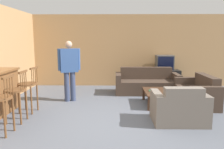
{
  "coord_description": "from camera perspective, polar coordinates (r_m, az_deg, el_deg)",
  "views": [
    {
      "loc": [
        -0.1,
        -4.32,
        1.67
      ],
      "look_at": [
        -0.17,
        0.93,
        0.85
      ],
      "focal_mm": 35.0,
      "sensor_mm": 36.0,
      "label": 1
    }
  ],
  "objects": [
    {
      "name": "bar_chair_mid",
      "position": [
        4.87,
        -23.78,
        -4.61
      ],
      "size": [
        0.44,
        0.44,
        1.07
      ],
      "color": "brown",
      "rests_on": "ground_plane"
    },
    {
      "name": "person_by_window",
      "position": [
        6.09,
        -11.09,
        1.74
      ],
      "size": [
        0.58,
        0.34,
        1.66
      ],
      "color": "#384260",
      "rests_on": "ground_plane"
    },
    {
      "name": "bar_chair_near",
      "position": [
        4.34,
        -27.11,
        -6.42
      ],
      "size": [
        0.45,
        0.45,
        1.07
      ],
      "color": "brown",
      "rests_on": "ground_plane"
    },
    {
      "name": "coffee_table",
      "position": [
        5.83,
        11.54,
        -4.76
      ],
      "size": [
        0.62,
        1.07,
        0.36
      ],
      "color": "#472D1E",
      "rests_on": "ground_plane"
    },
    {
      "name": "bar_chair_far",
      "position": [
        5.43,
        -21.05,
        -3.1
      ],
      "size": [
        0.47,
        0.47,
        1.07
      ],
      "color": "brown",
      "rests_on": "ground_plane"
    },
    {
      "name": "loveseat_right",
      "position": [
        6.17,
        21.33,
        -4.65
      ],
      "size": [
        0.77,
        1.45,
        0.78
      ],
      "color": "#423328",
      "rests_on": "ground_plane"
    },
    {
      "name": "ground_plane",
      "position": [
        4.63,
        2.0,
        -12.26
      ],
      "size": [
        24.0,
        24.0,
        0.0
      ],
      "primitive_type": "plane",
      "color": "#565B66"
    },
    {
      "name": "wall_back",
      "position": [
        8.06,
        1.5,
        6.24
      ],
      "size": [
        9.4,
        0.08,
        2.6
      ],
      "color": "tan",
      "rests_on": "ground_plane"
    },
    {
      "name": "tv_unit",
      "position": [
        8.06,
        13.38,
        -1.08
      ],
      "size": [
        1.11,
        0.46,
        0.62
      ],
      "color": "black",
      "rests_on": "ground_plane"
    },
    {
      "name": "book_on_table",
      "position": [
        5.79,
        10.43,
        -4.19
      ],
      "size": [
        0.19,
        0.14,
        0.03
      ],
      "color": "#33704C",
      "rests_on": "coffee_table"
    },
    {
      "name": "couch_far",
      "position": [
        7.08,
        9.07,
        -2.45
      ],
      "size": [
        1.99,
        0.83,
        0.81
      ],
      "color": "#423328",
      "rests_on": "ground_plane"
    },
    {
      "name": "wall_left",
      "position": [
        6.45,
        -27.17,
        4.61
      ],
      "size": [
        0.08,
        8.73,
        2.6
      ],
      "color": "tan",
      "rests_on": "ground_plane"
    },
    {
      "name": "tv",
      "position": [
        7.98,
        13.54,
        3.01
      ],
      "size": [
        0.6,
        0.43,
        0.53
      ],
      "color": "#4C4C4C",
      "rests_on": "tv_unit"
    },
    {
      "name": "armchair_near",
      "position": [
        4.7,
        17.13,
        -8.52
      ],
      "size": [
        1.06,
        0.79,
        0.79
      ],
      "color": "#70665B",
      "rests_on": "ground_plane"
    }
  ]
}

